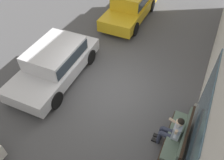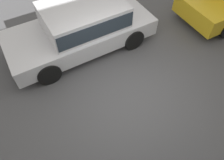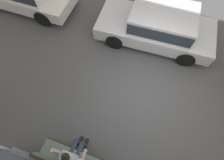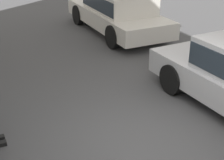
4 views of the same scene
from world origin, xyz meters
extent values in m
plane|color=#4C4C4F|center=(0.00, 0.00, 0.00)|extent=(60.00, 60.00, 0.00)
cylinder|color=#332319|center=(2.10, 3.00, 0.22)|extent=(0.07, 0.07, 0.43)
cylinder|color=#332319|center=(2.10, 2.61, 0.22)|extent=(0.07, 0.07, 0.43)
cube|color=#332319|center=(1.27, 2.81, 0.46)|extent=(1.82, 0.55, 0.06)
cube|color=slate|center=(1.27, 2.81, 0.54)|extent=(1.76, 0.49, 0.10)
cylinder|color=#2D3347|center=(1.38, 2.57, 0.54)|extent=(0.15, 0.42, 0.15)
cylinder|color=#2D3347|center=(1.38, 2.36, 0.27)|extent=(0.12, 0.12, 0.54)
cube|color=black|center=(1.38, 2.28, 0.04)|extent=(0.10, 0.24, 0.07)
cylinder|color=#2D3347|center=(1.20, 2.57, 0.54)|extent=(0.15, 0.42, 0.15)
cylinder|color=#2D3347|center=(1.20, 2.36, 0.27)|extent=(0.12, 0.12, 0.54)
cube|color=black|center=(1.20, 2.28, 0.04)|extent=(0.10, 0.24, 0.07)
cube|color=#2D3347|center=(1.29, 2.78, 0.54)|extent=(0.34, 0.24, 0.14)
cube|color=silver|center=(1.29, 2.78, 0.82)|extent=(0.38, 0.22, 0.56)
sphere|color=beige|center=(1.29, 2.78, 1.24)|extent=(0.22, 0.22, 0.22)
sphere|color=black|center=(1.29, 2.79, 1.28)|extent=(0.20, 0.20, 0.20)
cylinder|color=silver|center=(1.05, 2.76, 0.93)|extent=(0.20, 0.10, 0.28)
cylinder|color=beige|center=(1.00, 2.60, 0.81)|extent=(0.08, 0.27, 0.17)
cylinder|color=silver|center=(1.53, 2.78, 1.00)|extent=(0.25, 0.10, 0.22)
cylinder|color=beige|center=(1.60, 2.76, 1.19)|extent=(0.16, 0.08, 0.25)
cube|color=silver|center=(1.43, 2.76, 1.23)|extent=(0.02, 0.07, 0.15)
cube|color=silver|center=(0.32, -2.27, 0.50)|extent=(4.32, 2.01, 0.51)
cube|color=silver|center=(0.15, -2.28, 1.06)|extent=(2.27, 1.70, 0.61)
cube|color=#28333D|center=(0.15, -2.28, 1.06)|extent=(2.23, 1.73, 0.43)
cylinder|color=black|center=(1.59, -1.34, 0.32)|extent=(0.65, 0.21, 0.64)
cylinder|color=black|center=(1.67, -3.08, 0.32)|extent=(0.65, 0.21, 0.64)
cylinder|color=black|center=(-1.04, -1.46, 0.32)|extent=(0.65, 0.21, 0.64)
cylinder|color=black|center=(-0.96, -3.20, 0.32)|extent=(0.65, 0.21, 0.64)
cylinder|color=black|center=(4.67, -1.44, 0.34)|extent=(0.68, 0.18, 0.68)
camera|label=1|loc=(5.14, 2.60, 6.23)|focal=35.00mm
camera|label=2|loc=(1.78, 2.60, 4.70)|focal=35.00mm
camera|label=3|loc=(0.27, 2.60, 5.51)|focal=28.00mm
camera|label=4|loc=(-3.76, 2.60, 3.34)|focal=55.00mm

